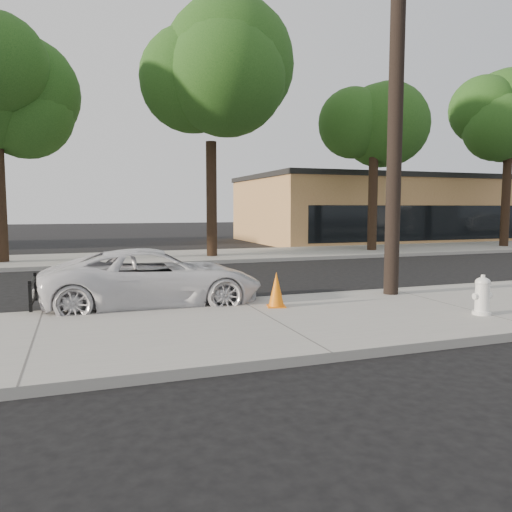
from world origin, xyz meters
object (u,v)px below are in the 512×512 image
object	(u,v)px
police_cruiser	(155,278)
traffic_cone	(276,290)
fire_hydrant	(482,297)
utility_pole	(396,96)

from	to	relation	value
police_cruiser	traffic_cone	size ratio (longest dim) A/B	6.46
police_cruiser	fire_hydrant	distance (m)	6.64
utility_pole	traffic_cone	xyz separation A→B (m)	(-3.12, -0.52, -4.20)
police_cruiser	fire_hydrant	xyz separation A→B (m)	(5.64, -3.49, -0.15)
traffic_cone	utility_pole	bearing A→B (deg)	9.48
utility_pole	fire_hydrant	world-z (taller)	utility_pole
traffic_cone	fire_hydrant	bearing A→B (deg)	-30.61
fire_hydrant	traffic_cone	xyz separation A→B (m)	(-3.39, 2.01, 0.00)
fire_hydrant	traffic_cone	world-z (taller)	traffic_cone
utility_pole	police_cruiser	xyz separation A→B (m)	(-5.37, 0.96, -4.05)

